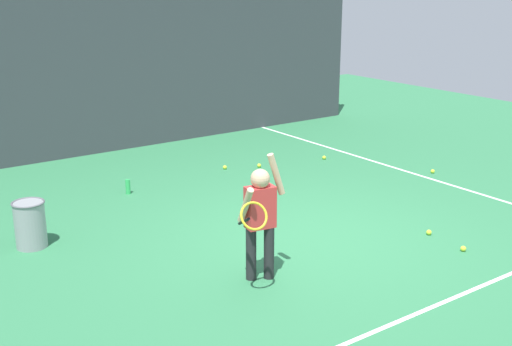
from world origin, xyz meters
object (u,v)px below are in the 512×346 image
object	(u,v)px
tennis_ball_0	(429,232)
ball_hopper	(30,224)
tennis_player	(260,215)
water_bottle	(128,187)
tennis_ball_1	(259,165)
tennis_ball_4	(463,249)
tennis_ball_2	(433,171)
tennis_ball_3	(225,167)
tennis_ball_6	(324,158)

from	to	relation	value
tennis_ball_0	ball_hopper	bearing A→B (deg)	148.84
tennis_player	water_bottle	world-z (taller)	tennis_player
water_bottle	tennis_ball_1	size ratio (longest dim) A/B	3.33
tennis_player	ball_hopper	bearing A→B (deg)	135.50
tennis_player	tennis_ball_0	size ratio (longest dim) A/B	20.46
ball_hopper	water_bottle	distance (m)	2.11
water_bottle	tennis_ball_4	bearing A→B (deg)	-61.59
tennis_ball_2	tennis_ball_3	size ratio (longest dim) A/B	1.00
tennis_ball_0	tennis_ball_3	xyz separation A→B (m)	(-0.49, 3.88, 0.00)
water_bottle	tennis_ball_2	xyz separation A→B (m)	(4.47, -1.91, -0.08)
tennis_ball_3	tennis_ball_6	size ratio (longest dim) A/B	1.00
tennis_player	tennis_ball_1	distance (m)	4.27
tennis_ball_0	tennis_ball_1	size ratio (longest dim) A/B	1.00
tennis_ball_1	tennis_ball_4	world-z (taller)	same
tennis_ball_2	tennis_ball_6	world-z (taller)	same
tennis_ball_4	tennis_ball_0	bearing A→B (deg)	82.89
tennis_ball_1	ball_hopper	bearing A→B (deg)	-164.43
tennis_ball_6	tennis_ball_1	bearing A→B (deg)	168.03
water_bottle	tennis_ball_6	distance (m)	3.60
tennis_ball_4	tennis_ball_3	bearing A→B (deg)	95.42
tennis_player	water_bottle	bearing A→B (deg)	97.54
tennis_ball_0	tennis_ball_6	xyz separation A→B (m)	(1.25, 3.38, 0.00)
tennis_ball_4	tennis_player	bearing A→B (deg)	161.55
tennis_ball_3	tennis_ball_0	bearing A→B (deg)	-82.76
ball_hopper	tennis_ball_2	bearing A→B (deg)	-6.95
tennis_ball_2	tennis_ball_4	distance (m)	3.18
tennis_ball_0	tennis_ball_1	distance (m)	3.64
ball_hopper	water_bottle	bearing A→B (deg)	33.04
tennis_player	tennis_ball_4	bearing A→B (deg)	-9.56
tennis_ball_0	tennis_ball_6	bearing A→B (deg)	69.74
ball_hopper	water_bottle	xyz separation A→B (m)	(1.77, 1.15, -0.18)
water_bottle	tennis_ball_1	bearing A→B (deg)	0.15
tennis_ball_6	tennis_ball_4	bearing A→B (deg)	-108.46
water_bottle	tennis_ball_6	xyz separation A→B (m)	(3.59, -0.25, -0.08)
tennis_ball_4	tennis_ball_6	distance (m)	4.16
tennis_ball_1	tennis_ball_4	bearing A→B (deg)	-91.44
tennis_player	tennis_ball_3	distance (m)	4.20
water_bottle	tennis_ball_0	distance (m)	4.32
ball_hopper	tennis_ball_3	size ratio (longest dim) A/B	8.52
tennis_player	tennis_ball_3	world-z (taller)	tennis_player
tennis_ball_3	ball_hopper	bearing A→B (deg)	-158.91
tennis_ball_0	tennis_ball_3	size ratio (longest dim) A/B	1.00
tennis_player	tennis_ball_4	distance (m)	2.58
water_bottle	tennis_ball_0	bearing A→B (deg)	-57.17
tennis_player	ball_hopper	distance (m)	2.86
water_bottle	tennis_ball_6	size ratio (longest dim) A/B	3.33
tennis_ball_1	tennis_ball_6	xyz separation A→B (m)	(1.21, -0.26, 0.00)
tennis_player	tennis_ball_1	size ratio (longest dim) A/B	20.46
ball_hopper	tennis_ball_6	world-z (taller)	ball_hopper
tennis_ball_3	tennis_ball_1	bearing A→B (deg)	-24.46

